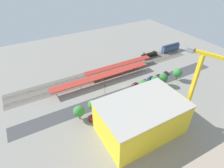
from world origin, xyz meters
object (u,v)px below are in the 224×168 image
(box_truck_2, at_px, (102,114))
(street_tree_2, at_px, (144,85))
(locomotive, at_px, (150,55))
(passenger_coach, at_px, (171,47))
(street_tree_5, at_px, (79,111))
(street_tree_1, at_px, (93,105))
(box_truck_0, at_px, (116,107))
(street_tree_4, at_px, (163,78))
(platform_canopy_near, at_px, (102,76))
(parked_car_2, at_px, (151,78))
(parked_car_4, at_px, (135,84))
(box_truck_1, at_px, (98,115))
(street_tree_3, at_px, (156,81))
(parked_car_1, at_px, (158,76))
(tower_crane, at_px, (199,86))
(traffic_light, at_px, (105,88))
(parked_car_0, at_px, (165,73))
(construction_building, at_px, (141,118))
(platform_canopy_far, at_px, (119,65))
(parked_car_3, at_px, (144,81))
(street_tree_0, at_px, (178,73))

(box_truck_2, height_order, street_tree_2, street_tree_2)
(locomotive, relative_size, passenger_coach, 0.88)
(street_tree_5, bearing_deg, street_tree_2, -177.81)
(locomotive, bearing_deg, street_tree_1, 27.99)
(box_truck_0, distance_m, street_tree_4, 35.29)
(platform_canopy_near, distance_m, parked_car_2, 30.65)
(platform_canopy_near, xyz_separation_m, parked_car_4, (-15.06, 13.55, -3.41))
(box_truck_1, relative_size, street_tree_3, 1.10)
(parked_car_1, bearing_deg, parked_car_4, 0.14)
(box_truck_2, bearing_deg, tower_crane, 143.95)
(parked_car_4, distance_m, tower_crane, 42.16)
(box_truck_0, bearing_deg, traffic_light, -94.37)
(street_tree_1, bearing_deg, box_truck_0, 165.57)
(platform_canopy_near, relative_size, parked_car_0, 15.76)
(parked_car_1, relative_size, street_tree_3, 0.55)
(locomotive, bearing_deg, street_tree_3, 54.84)
(street_tree_1, bearing_deg, passenger_coach, -158.33)
(construction_building, bearing_deg, box_truck_2, -54.75)
(platform_canopy_far, bearing_deg, passenger_coach, -174.55)
(passenger_coach, xyz_separation_m, box_truck_2, (81.72, 37.82, -1.45))
(construction_building, relative_size, street_tree_4, 4.54)
(parked_car_0, xyz_separation_m, parked_car_3, (17.89, 0.60, 0.03))
(street_tree_4, bearing_deg, construction_building, 32.53)
(platform_canopy_near, relative_size, box_truck_2, 6.82)
(construction_building, relative_size, street_tree_3, 4.40)
(platform_canopy_near, bearing_deg, platform_canopy_far, -158.97)
(parked_car_1, distance_m, street_tree_3, 13.39)
(street_tree_0, bearing_deg, locomotive, -99.84)
(platform_canopy_far, distance_m, construction_building, 52.24)
(street_tree_1, bearing_deg, street_tree_4, -178.72)
(locomotive, height_order, construction_building, construction_building)
(street_tree_3, distance_m, traffic_light, 29.61)
(box_truck_2, xyz_separation_m, street_tree_1, (2.61, -4.30, 3.73))
(box_truck_0, bearing_deg, street_tree_3, -172.64)
(platform_canopy_near, height_order, parked_car_0, platform_canopy_near)
(passenger_coach, height_order, parked_car_4, passenger_coach)
(parked_car_2, bearing_deg, parked_car_0, 178.76)
(street_tree_5, bearing_deg, platform_canopy_far, -144.26)
(street_tree_0, height_order, street_tree_1, street_tree_0)
(platform_canopy_far, bearing_deg, tower_crane, 92.04)
(construction_building, bearing_deg, street_tree_4, -146.83)
(traffic_light, bearing_deg, street_tree_5, 29.02)
(street_tree_0, distance_m, street_tree_4, 11.38)
(parked_car_1, distance_m, street_tree_0, 11.95)
(construction_building, xyz_separation_m, street_tree_4, (-32.70, -20.85, -2.67))
(box_truck_2, bearing_deg, street_tree_3, -172.12)
(box_truck_2, relative_size, street_tree_5, 1.25)
(street_tree_1, height_order, street_tree_2, street_tree_1)
(street_tree_4, bearing_deg, parked_car_2, -78.13)
(platform_canopy_far, distance_m, street_tree_5, 49.04)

